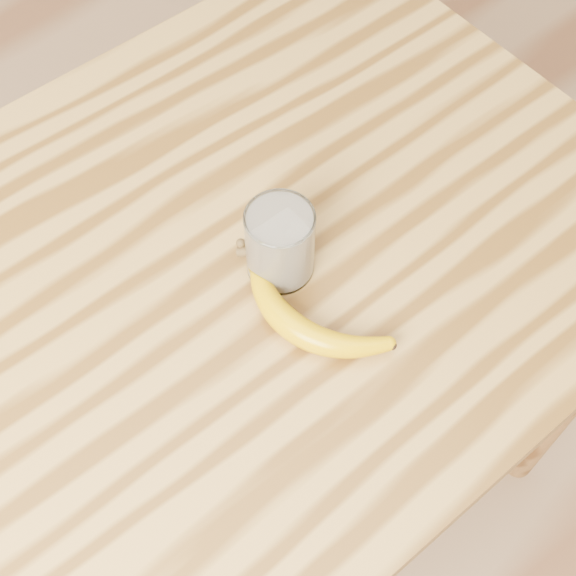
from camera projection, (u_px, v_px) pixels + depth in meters
table at (195, 338)px, 1.07m from camera, size 1.20×0.80×0.90m
smoothie_glass at (280, 243)px, 0.93m from camera, size 0.08×0.08×0.10m
banana at (296, 330)px, 0.91m from camera, size 0.17×0.30×0.03m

